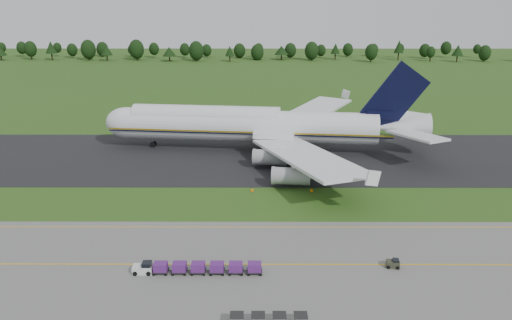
{
  "coord_description": "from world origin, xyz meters",
  "views": [
    {
      "loc": [
        1.33,
        -83.88,
        35.4
      ],
      "look_at": [
        1.1,
        2.0,
        7.67
      ],
      "focal_mm": 35.0,
      "sensor_mm": 36.0,
      "label": 1
    }
  ],
  "objects_px": {
    "aircraft": "(255,125)",
    "edge_markers": "(282,191)",
    "baggage_train": "(196,268)",
    "utility_cart": "(393,264)"
  },
  "relations": [
    {
      "from": "aircraft",
      "to": "edge_markers",
      "type": "xyz_separation_m",
      "value": [
        5.3,
        -27.9,
        -6.09
      ]
    },
    {
      "from": "baggage_train",
      "to": "utility_cart",
      "type": "xyz_separation_m",
      "value": [
        27.05,
        1.63,
        -0.35
      ]
    },
    {
      "from": "baggage_train",
      "to": "utility_cart",
      "type": "height_order",
      "value": "baggage_train"
    },
    {
      "from": "aircraft",
      "to": "baggage_train",
      "type": "relative_size",
      "value": 4.56
    },
    {
      "from": "baggage_train",
      "to": "edge_markers",
      "type": "xyz_separation_m",
      "value": [
        13.04,
        30.05,
        -0.61
      ]
    },
    {
      "from": "edge_markers",
      "to": "aircraft",
      "type": "bearing_deg",
      "value": 100.75
    },
    {
      "from": "aircraft",
      "to": "baggage_train",
      "type": "xyz_separation_m",
      "value": [
        -7.75,
        -57.95,
        -5.48
      ]
    },
    {
      "from": "aircraft",
      "to": "utility_cart",
      "type": "xyz_separation_m",
      "value": [
        19.3,
        -56.32,
        -5.83
      ]
    },
    {
      "from": "aircraft",
      "to": "edge_markers",
      "type": "bearing_deg",
      "value": -79.25
    },
    {
      "from": "utility_cart",
      "to": "edge_markers",
      "type": "distance_m",
      "value": 31.68
    }
  ]
}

